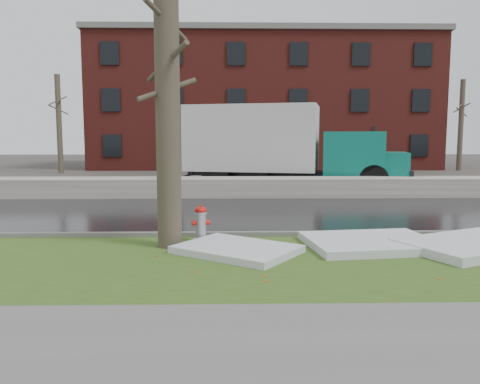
{
  "coord_description": "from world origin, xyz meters",
  "views": [
    {
      "loc": [
        -0.66,
        -9.6,
        2.27
      ],
      "look_at": [
        -0.41,
        1.57,
        1.0
      ],
      "focal_mm": 35.0,
      "sensor_mm": 36.0,
      "label": 1
    }
  ],
  "objects_px": {
    "box_truck": "(278,145)",
    "worker": "(172,158)",
    "fire_hydrant": "(201,222)",
    "tree": "(167,93)"
  },
  "relations": [
    {
      "from": "tree",
      "to": "worker",
      "type": "distance_m",
      "value": 8.3
    },
    {
      "from": "tree",
      "to": "box_truck",
      "type": "xyz_separation_m",
      "value": [
        3.46,
        11.72,
        -1.19
      ]
    },
    {
      "from": "fire_hydrant",
      "to": "tree",
      "type": "bearing_deg",
      "value": -161.06
    },
    {
      "from": "worker",
      "to": "tree",
      "type": "bearing_deg",
      "value": 114.82
    },
    {
      "from": "box_truck",
      "to": "worker",
      "type": "bearing_deg",
      "value": -126.58
    },
    {
      "from": "box_truck",
      "to": "worker",
      "type": "xyz_separation_m",
      "value": [
        -4.37,
        -3.62,
        -0.44
      ]
    },
    {
      "from": "box_truck",
      "to": "fire_hydrant",
      "type": "bearing_deg",
      "value": -90.41
    },
    {
      "from": "tree",
      "to": "box_truck",
      "type": "bearing_deg",
      "value": 73.54
    },
    {
      "from": "fire_hydrant",
      "to": "worker",
      "type": "bearing_deg",
      "value": 84.56
    },
    {
      "from": "fire_hydrant",
      "to": "tree",
      "type": "height_order",
      "value": "tree"
    }
  ]
}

